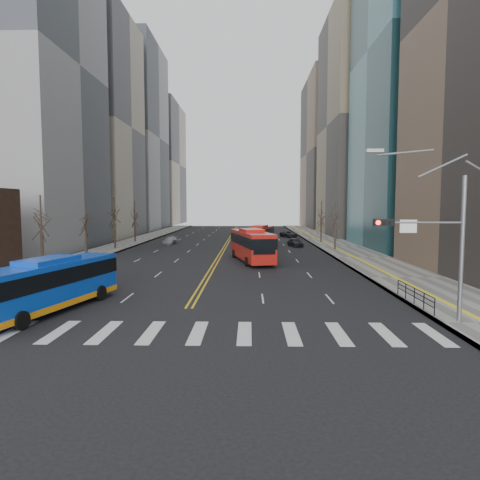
# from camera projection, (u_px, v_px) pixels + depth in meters

# --- Properties ---
(ground) EXTENTS (220.00, 220.00, 0.00)m
(ground) POSITION_uv_depth(u_px,v_px,m) (175.00, 332.00, 21.61)
(ground) COLOR black
(sidewalk_right) EXTENTS (7.00, 130.00, 0.15)m
(sidewalk_right) POSITION_uv_depth(u_px,v_px,m) (338.00, 246.00, 66.05)
(sidewalk_right) COLOR slate
(sidewalk_right) RESTS_ON ground
(sidewalk_left) EXTENTS (5.00, 130.00, 0.15)m
(sidewalk_left) POSITION_uv_depth(u_px,v_px,m) (120.00, 246.00, 66.81)
(sidewalk_left) COLOR slate
(sidewalk_left) RESTS_ON ground
(crosswalk) EXTENTS (26.70, 4.00, 0.01)m
(crosswalk) POSITION_uv_depth(u_px,v_px,m) (175.00, 332.00, 21.61)
(crosswalk) COLOR silver
(crosswalk) RESTS_ON ground
(centerline) EXTENTS (0.55, 100.00, 0.01)m
(centerline) POSITION_uv_depth(u_px,v_px,m) (228.00, 241.00, 76.41)
(centerline) COLOR gold
(centerline) RESTS_ON ground
(office_towers) EXTENTS (83.00, 134.00, 58.00)m
(office_towers) POSITION_uv_depth(u_px,v_px,m) (232.00, 120.00, 87.91)
(office_towers) COLOR gray
(office_towers) RESTS_ON ground
(signal_mast) EXTENTS (5.37, 0.37, 9.39)m
(signal_mast) POSITION_uv_depth(u_px,v_px,m) (436.00, 235.00, 22.89)
(signal_mast) COLOR gray
(signal_mast) RESTS_ON ground
(pedestrian_railing) EXTENTS (0.06, 6.06, 1.02)m
(pedestrian_railing) POSITION_uv_depth(u_px,v_px,m) (414.00, 293.00, 27.20)
(pedestrian_railing) COLOR black
(pedestrian_railing) RESTS_ON sidewalk_right
(street_trees) EXTENTS (35.20, 47.20, 7.60)m
(street_trees) POSITION_uv_depth(u_px,v_px,m) (166.00, 217.00, 55.80)
(street_trees) COLOR #2B231A
(street_trees) RESTS_ON ground
(blue_bus) EXTENTS (4.95, 11.47, 3.29)m
(blue_bus) POSITION_uv_depth(u_px,v_px,m) (49.00, 284.00, 25.64)
(blue_bus) COLOR blue
(blue_bus) RESTS_ON ground
(red_bus_near) EXTENTS (5.23, 12.12, 3.73)m
(red_bus_near) POSITION_uv_depth(u_px,v_px,m) (251.00, 243.00, 48.63)
(red_bus_near) COLOR #B51A13
(red_bus_near) RESTS_ON ground
(red_bus_far) EXTENTS (5.09, 10.45, 3.26)m
(red_bus_far) POSITION_uv_depth(u_px,v_px,m) (260.00, 234.00, 66.96)
(red_bus_far) COLOR #B51A13
(red_bus_far) RESTS_ON ground
(car_white) EXTENTS (1.98, 4.28, 1.36)m
(car_white) POSITION_uv_depth(u_px,v_px,m) (23.00, 290.00, 28.94)
(car_white) COLOR silver
(car_white) RESTS_ON ground
(car_dark_mid) EXTENTS (2.46, 4.14, 1.32)m
(car_dark_mid) POSITION_uv_depth(u_px,v_px,m) (295.00, 242.00, 66.03)
(car_dark_mid) COLOR black
(car_dark_mid) RESTS_ON ground
(car_silver) EXTENTS (2.14, 4.22, 1.17)m
(car_silver) POSITION_uv_depth(u_px,v_px,m) (170.00, 240.00, 70.58)
(car_silver) COLOR #95959A
(car_silver) RESTS_ON ground
(car_dark_far) EXTENTS (3.74, 4.95, 1.25)m
(car_dark_far) POSITION_uv_depth(u_px,v_px,m) (289.00, 234.00, 85.30)
(car_dark_far) COLOR black
(car_dark_far) RESTS_ON ground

